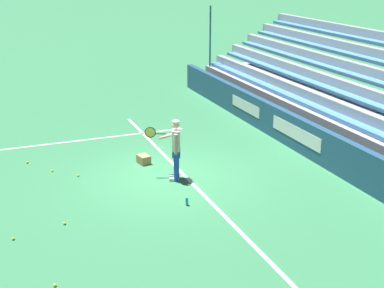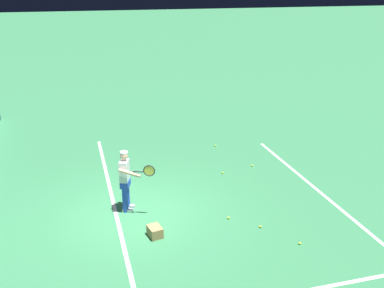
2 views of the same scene
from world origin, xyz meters
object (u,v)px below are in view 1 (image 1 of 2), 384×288
object	(u,v)px
tennis_ball_near_player	(13,239)
tennis_ball_stray_back	(27,162)
tennis_ball_far_left	(78,175)
tennis_player	(175,149)
tennis_ball_by_box	(52,171)
tennis_ball_on_baseline	(154,133)
tennis_ball_toward_net	(65,223)
ball_box_cardboard	(144,159)
water_bottle	(187,201)
tennis_ball_midcourt	(55,285)

from	to	relation	value
tennis_ball_near_player	tennis_ball_stray_back	bearing A→B (deg)	-8.88
tennis_ball_far_left	tennis_ball_stray_back	xyz separation A→B (m)	(1.59, 1.24, 0.00)
tennis_player	tennis_ball_stray_back	world-z (taller)	tennis_player
tennis_ball_by_box	tennis_ball_on_baseline	bearing A→B (deg)	-59.25
tennis_ball_toward_net	ball_box_cardboard	bearing A→B (deg)	-42.50
tennis_ball_near_player	tennis_player	bearing A→B (deg)	-67.11
water_bottle	tennis_player	bearing A→B (deg)	-10.14
water_bottle	tennis_ball_on_baseline	bearing A→B (deg)	-9.47
tennis_player	tennis_ball_toward_net	xyz separation A→B (m)	(-1.58, 3.31, -0.86)
tennis_ball_on_baseline	tennis_player	bearing A→B (deg)	170.79
tennis_player	tennis_ball_far_left	size ratio (longest dim) A/B	25.98
tennis_ball_near_player	tennis_ball_on_baseline	size ratio (longest dim) A/B	1.00
tennis_player	tennis_ball_far_left	xyz separation A→B (m)	(1.21, 2.50, -0.86)
tennis_player	tennis_ball_on_baseline	size ratio (longest dim) A/B	25.98
ball_box_cardboard	tennis_ball_stray_back	distance (m)	3.51
ball_box_cardboard	tennis_ball_stray_back	xyz separation A→B (m)	(1.29, 3.27, -0.10)
tennis_ball_on_baseline	tennis_ball_by_box	world-z (taller)	same
tennis_ball_near_player	tennis_ball_stray_back	distance (m)	4.75
tennis_ball_by_box	water_bottle	bearing A→B (deg)	-141.03
tennis_player	tennis_ball_on_baseline	world-z (taller)	tennis_player
ball_box_cardboard	tennis_player	bearing A→B (deg)	-162.79
tennis_ball_midcourt	tennis_ball_near_player	bearing A→B (deg)	15.77
tennis_player	tennis_ball_on_baseline	distance (m)	4.25
tennis_ball_by_box	water_bottle	xyz separation A→B (m)	(-3.51, -2.84, 0.08)
tennis_player	ball_box_cardboard	xyz separation A→B (m)	(1.52, 0.47, -0.76)
tennis_ball_midcourt	tennis_ball_by_box	distance (m)	5.92
ball_box_cardboard	tennis_ball_on_baseline	size ratio (longest dim) A/B	6.06
ball_box_cardboard	tennis_ball_near_player	size ratio (longest dim) A/B	6.06
tennis_ball_far_left	tennis_ball_on_baseline	world-z (taller)	same
tennis_ball_toward_net	tennis_ball_stray_back	distance (m)	4.41
tennis_ball_by_box	water_bottle	size ratio (longest dim) A/B	0.30
tennis_player	tennis_ball_stray_back	xyz separation A→B (m)	(2.81, 3.74, -0.86)
tennis_ball_stray_back	tennis_ball_by_box	xyz separation A→B (m)	(-0.96, -0.60, 0.00)
tennis_ball_by_box	tennis_player	bearing A→B (deg)	-120.47
tennis_ball_toward_net	tennis_ball_stray_back	bearing A→B (deg)	5.57
tennis_ball_toward_net	water_bottle	bearing A→B (deg)	-91.59
tennis_ball_midcourt	water_bottle	size ratio (longest dim) A/B	0.30
tennis_ball_near_player	tennis_ball_by_box	bearing A→B (deg)	-19.67
tennis_player	tennis_ball_toward_net	distance (m)	3.77
ball_box_cardboard	water_bottle	bearing A→B (deg)	-176.89
tennis_ball_midcourt	tennis_ball_by_box	bearing A→B (deg)	-7.10
tennis_ball_midcourt	tennis_ball_stray_back	distance (m)	6.83
tennis_ball_toward_net	tennis_ball_by_box	xyz separation A→B (m)	(3.43, -0.17, 0.00)
tennis_ball_by_box	tennis_ball_near_player	bearing A→B (deg)	160.33
tennis_player	tennis_ball_stray_back	distance (m)	4.75
tennis_ball_stray_back	tennis_ball_by_box	distance (m)	1.13
tennis_ball_near_player	tennis_ball_midcourt	xyz separation A→B (m)	(-2.14, -0.60, 0.00)
tennis_ball_far_left	tennis_ball_stray_back	bearing A→B (deg)	37.80
tennis_player	tennis_ball_by_box	world-z (taller)	tennis_player
tennis_ball_midcourt	tennis_ball_by_box	size ratio (longest dim) A/B	1.00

